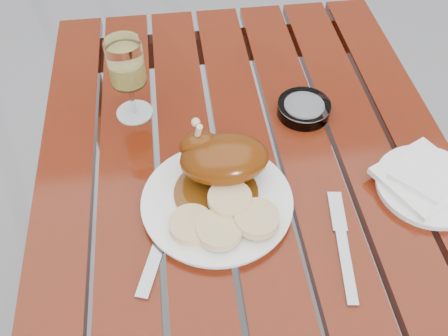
# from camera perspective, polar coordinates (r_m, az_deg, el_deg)

# --- Properties ---
(table) EXTENTS (0.80, 1.20, 0.75)m
(table) POSITION_cam_1_polar(r_m,az_deg,el_deg) (1.23, 2.64, -13.25)
(table) COLOR maroon
(table) RESTS_ON ground
(dinner_plate) EXTENTS (0.34, 0.34, 0.02)m
(dinner_plate) POSITION_cam_1_polar(r_m,az_deg,el_deg) (0.88, -0.79, -3.97)
(dinner_plate) COLOR white
(dinner_plate) RESTS_ON table
(roast_duck) EXTENTS (0.17, 0.17, 0.11)m
(roast_duck) POSITION_cam_1_polar(r_m,az_deg,el_deg) (0.88, -0.42, 1.02)
(roast_duck) COLOR #562C09
(roast_duck) RESTS_ON dinner_plate
(bread_dumplings) EXTENTS (0.18, 0.13, 0.03)m
(bread_dumplings) POSITION_cam_1_polar(r_m,az_deg,el_deg) (0.83, 0.04, -5.72)
(bread_dumplings) COLOR #D9BE84
(bread_dumplings) RESTS_ON dinner_plate
(wine_glass) EXTENTS (0.09, 0.09, 0.18)m
(wine_glass) POSITION_cam_1_polar(r_m,az_deg,el_deg) (1.01, -10.83, 9.85)
(wine_glass) COLOR #CABB5C
(wine_glass) RESTS_ON table
(side_plate) EXTENTS (0.24, 0.24, 0.02)m
(side_plate) POSITION_cam_1_polar(r_m,az_deg,el_deg) (0.98, 22.31, -1.90)
(side_plate) COLOR white
(side_plate) RESTS_ON table
(napkin) EXTENTS (0.19, 0.18, 0.01)m
(napkin) POSITION_cam_1_polar(r_m,az_deg,el_deg) (0.97, 21.81, -1.00)
(napkin) COLOR white
(napkin) RESTS_ON side_plate
(ashtray) EXTENTS (0.14, 0.14, 0.03)m
(ashtray) POSITION_cam_1_polar(r_m,az_deg,el_deg) (1.05, 9.10, 6.70)
(ashtray) COLOR #B2B7BC
(ashtray) RESTS_ON table
(fork) EXTENTS (0.08, 0.17, 0.01)m
(fork) POSITION_cam_1_polar(r_m,az_deg,el_deg) (0.84, -7.62, -9.35)
(fork) COLOR gray
(fork) RESTS_ON table
(knife) EXTENTS (0.04, 0.19, 0.01)m
(knife) POSITION_cam_1_polar(r_m,az_deg,el_deg) (0.85, 13.57, -9.40)
(knife) COLOR gray
(knife) RESTS_ON table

